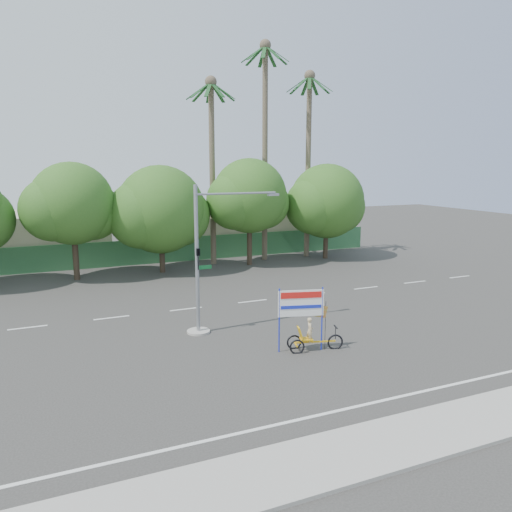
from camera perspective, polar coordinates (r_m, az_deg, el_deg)
name	(u,v)px	position (r m, az deg, el deg)	size (l,w,h in m)	color
ground	(283,353)	(21.58, 3.09, -11.05)	(120.00, 120.00, 0.00)	#33302D
sidewalk_near	(399,441)	(15.87, 16.02, -19.64)	(50.00, 2.40, 0.12)	gray
fence	(165,250)	(41.03, -10.41, 0.63)	(38.00, 0.08, 2.00)	#336B3D
building_left	(29,238)	(44.34, -24.50, 1.89)	(12.00, 8.00, 4.00)	#C1B799
building_right	(236,229)	(47.50, -2.25, 3.10)	(14.00, 8.00, 3.60)	#C1B799
tree_left	(72,207)	(36.10, -20.33, 5.31)	(6.66, 5.60, 8.07)	#473828
tree_center	(160,212)	(36.96, -10.94, 4.96)	(7.62, 6.40, 7.85)	#473828
tree_right	(249,199)	(39.01, -0.83, 6.57)	(6.90, 5.80, 8.36)	#473828
tree_far_right	(326,204)	(42.24, 8.02, 5.96)	(7.38, 6.20, 7.94)	#473828
palm_tall	(265,131)	(41.19, 1.04, 14.05)	(3.73, 3.79, 17.45)	#70604C
palm_mid	(308,146)	(42.95, 6.01, 12.43)	(3.73, 3.79, 15.45)	#70604C
palm_short	(212,151)	(39.47, -5.06, 11.84)	(3.73, 3.79, 14.45)	#70604C
traffic_signal	(204,272)	(23.49, -6.01, -1.85)	(4.72, 1.10, 7.00)	gray
trike_billboard	(307,325)	(21.59, 5.84, -7.86)	(2.80, 1.10, 2.83)	black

